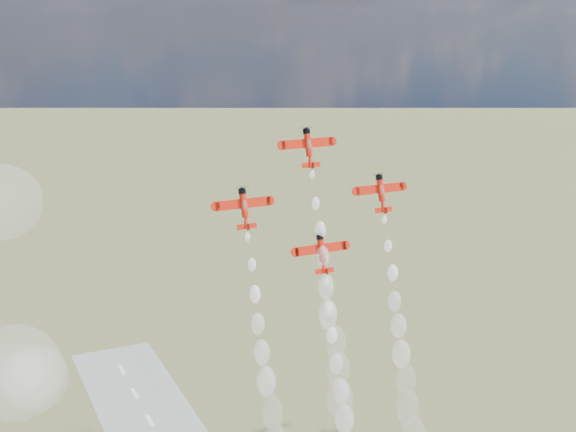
{
  "coord_description": "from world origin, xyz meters",
  "views": [
    {
      "loc": [
        -54.47,
        -140.62,
        131.87
      ],
      "look_at": [
        8.93,
        0.63,
        89.81
      ],
      "focal_mm": 50.0,
      "sensor_mm": 36.0,
      "label": 1
    }
  ],
  "objects_px": {
    "plane_left": "(244,207)",
    "plane_lead": "(308,147)",
    "plane_right": "(381,192)",
    "plane_slot": "(322,252)"
  },
  "relations": [
    {
      "from": "plane_left",
      "to": "plane_lead",
      "type": "bearing_deg",
      "value": 12.14
    },
    {
      "from": "plane_left",
      "to": "plane_slot",
      "type": "xyz_separation_m",
      "value": [
        15.4,
        -3.31,
        -10.26
      ]
    },
    {
      "from": "plane_right",
      "to": "plane_slot",
      "type": "height_order",
      "value": "plane_right"
    },
    {
      "from": "plane_left",
      "to": "plane_slot",
      "type": "height_order",
      "value": "plane_left"
    },
    {
      "from": "plane_right",
      "to": "plane_left",
      "type": "bearing_deg",
      "value": 180.0
    },
    {
      "from": "plane_lead",
      "to": "plane_right",
      "type": "distance_m",
      "value": 18.8
    },
    {
      "from": "plane_lead",
      "to": "plane_left",
      "type": "distance_m",
      "value": 18.8
    },
    {
      "from": "plane_lead",
      "to": "plane_right",
      "type": "height_order",
      "value": "plane_lead"
    },
    {
      "from": "plane_left",
      "to": "plane_slot",
      "type": "bearing_deg",
      "value": -12.14
    },
    {
      "from": "plane_slot",
      "to": "plane_left",
      "type": "bearing_deg",
      "value": 167.86
    }
  ]
}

